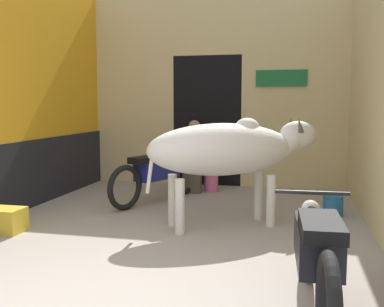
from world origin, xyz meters
name	(u,v)px	position (x,y,z in m)	size (l,w,h in m)	color
wall_left_shopfront	(8,90)	(-2.36, 2.59, 1.66)	(0.25, 5.20, 3.44)	orange
wall_back_with_doorway	(215,103)	(-0.07, 5.48, 1.48)	(4.55, 0.93, 3.44)	#D1BC84
cow	(229,150)	(0.63, 2.56, 0.93)	(2.12, 1.46, 1.32)	silver
motorcycle_near	(317,253)	(1.56, 0.36, 0.45)	(0.58, 2.02, 0.79)	black
motorcycle_far	(157,174)	(-0.62, 3.64, 0.43)	(0.92, 1.86, 0.76)	black
shopkeeper_seated	(194,155)	(-0.25, 4.54, 0.63)	(0.42, 0.33, 1.20)	brown
plastic_stool	(211,178)	(0.03, 4.63, 0.23)	(0.34, 0.34, 0.43)	#DB6093
crate	(4,220)	(-1.86, 1.70, 0.14)	(0.44, 0.32, 0.28)	gold
bucket	(333,206)	(1.91, 3.37, 0.13)	(0.26, 0.26, 0.26)	#23669E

